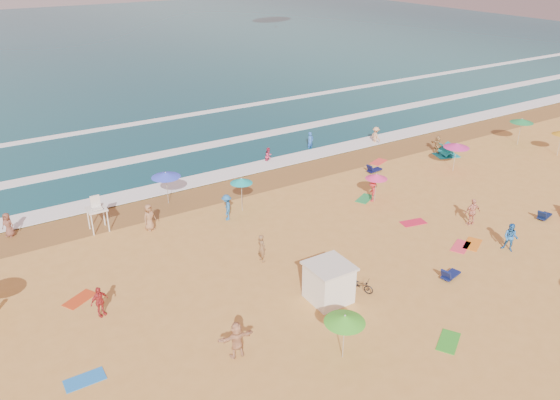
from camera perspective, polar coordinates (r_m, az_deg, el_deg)
ground at (r=32.78m, az=5.65°, el=-6.18°), size 220.00×220.00×0.00m
ocean at (r=108.67m, az=-23.01°, el=14.42°), size 220.00×140.00×0.18m
wet_sand at (r=42.17m, az=-4.62°, el=1.40°), size 220.00×220.00×0.00m
surf_foam at (r=49.59m, az=-9.38°, el=5.00°), size 200.00×18.70×0.05m
cabana at (r=28.83m, az=5.12°, el=-8.66°), size 2.00×2.00×2.00m
cabana_roof at (r=28.25m, az=5.20°, el=-6.88°), size 2.20×2.20×0.12m
bicycle at (r=29.99m, az=8.37°, el=-8.75°), size 1.17×1.60×0.80m
lifeguard_stand at (r=37.18m, az=-18.53°, el=-1.59°), size 1.20×1.20×2.10m
beach_umbrellas at (r=31.75m, az=7.46°, el=-2.89°), size 59.09×30.30×0.74m
loungers at (r=36.08m, az=18.68°, el=-4.06°), size 52.57×20.31×0.34m
towels at (r=32.51m, az=7.56°, el=-6.55°), size 38.20×20.96×0.03m
popup_tents at (r=45.83m, az=22.38°, el=2.30°), size 4.34×15.62×1.20m
beachgoers at (r=35.36m, az=0.46°, el=-2.01°), size 45.86×24.08×2.12m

